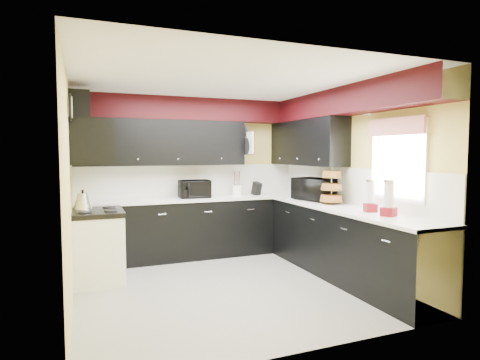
# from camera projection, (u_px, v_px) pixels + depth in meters

# --- Properties ---
(ground) EXTENTS (3.60, 3.60, 0.00)m
(ground) POSITION_uv_depth(u_px,v_px,m) (229.00, 285.00, 4.99)
(ground) COLOR gray
(ground) RESTS_ON ground
(wall_back) EXTENTS (3.60, 0.06, 2.50)m
(wall_back) POSITION_uv_depth(u_px,v_px,m) (192.00, 177.00, 6.57)
(wall_back) COLOR #E0C666
(wall_back) RESTS_ON ground
(wall_right) EXTENTS (0.06, 3.60, 2.50)m
(wall_right) POSITION_uv_depth(u_px,v_px,m) (351.00, 181.00, 5.56)
(wall_right) COLOR #E0C666
(wall_right) RESTS_ON ground
(wall_left) EXTENTS (0.06, 3.60, 2.50)m
(wall_left) POSITION_uv_depth(u_px,v_px,m) (69.00, 190.00, 4.24)
(wall_left) COLOR #E0C666
(wall_left) RESTS_ON ground
(ceiling) EXTENTS (3.60, 3.60, 0.06)m
(ceiling) POSITION_uv_depth(u_px,v_px,m) (229.00, 82.00, 4.81)
(ceiling) COLOR white
(ceiling) RESTS_ON wall_back
(cab_back) EXTENTS (3.60, 0.60, 0.90)m
(cab_back) POSITION_uv_depth(u_px,v_px,m) (197.00, 228.00, 6.35)
(cab_back) COLOR black
(cab_back) RESTS_ON ground
(cab_right) EXTENTS (0.60, 3.00, 0.90)m
(cab_right) POSITION_uv_depth(u_px,v_px,m) (345.00, 245.00, 5.23)
(cab_right) COLOR black
(cab_right) RESTS_ON ground
(counter_back) EXTENTS (3.62, 0.64, 0.04)m
(counter_back) POSITION_uv_depth(u_px,v_px,m) (197.00, 199.00, 6.32)
(counter_back) COLOR white
(counter_back) RESTS_ON cab_back
(counter_right) EXTENTS (0.64, 3.02, 0.04)m
(counter_right) POSITION_uv_depth(u_px,v_px,m) (345.00, 209.00, 5.20)
(counter_right) COLOR white
(counter_right) RESTS_ON cab_right
(splash_back) EXTENTS (3.60, 0.02, 0.50)m
(splash_back) POSITION_uv_depth(u_px,v_px,m) (192.00, 180.00, 6.57)
(splash_back) COLOR white
(splash_back) RESTS_ON counter_back
(splash_right) EXTENTS (0.02, 3.60, 0.50)m
(splash_right) POSITION_uv_depth(u_px,v_px,m) (350.00, 186.00, 5.56)
(splash_right) COLOR white
(splash_right) RESTS_ON counter_right
(upper_back) EXTENTS (2.60, 0.35, 0.70)m
(upper_back) POSITION_uv_depth(u_px,v_px,m) (163.00, 143.00, 6.19)
(upper_back) COLOR black
(upper_back) RESTS_ON wall_back
(upper_right) EXTENTS (0.35, 1.80, 0.70)m
(upper_right) POSITION_uv_depth(u_px,v_px,m) (306.00, 143.00, 6.29)
(upper_right) COLOR black
(upper_right) RESTS_ON wall_right
(soffit_back) EXTENTS (3.60, 0.36, 0.35)m
(soffit_back) POSITION_uv_depth(u_px,v_px,m) (194.00, 110.00, 6.33)
(soffit_back) COLOR black
(soffit_back) RESTS_ON wall_back
(soffit_right) EXTENTS (0.36, 3.24, 0.35)m
(soffit_right) POSITION_uv_depth(u_px,v_px,m) (349.00, 101.00, 5.25)
(soffit_right) COLOR black
(soffit_right) RESTS_ON wall_right
(stove) EXTENTS (0.60, 0.75, 0.86)m
(stove) POSITION_uv_depth(u_px,v_px,m) (98.00, 248.00, 5.11)
(stove) COLOR white
(stove) RESTS_ON ground
(cooktop) EXTENTS (0.62, 0.77, 0.06)m
(cooktop) POSITION_uv_depth(u_px,v_px,m) (98.00, 213.00, 5.07)
(cooktop) COLOR black
(cooktop) RESTS_ON stove
(hood) EXTENTS (0.50, 0.78, 0.55)m
(hood) POSITION_uv_depth(u_px,v_px,m) (92.00, 142.00, 4.99)
(hood) COLOR black
(hood) RESTS_ON wall_left
(hood_duct) EXTENTS (0.24, 0.40, 0.40)m
(hood_duct) POSITION_uv_depth(u_px,v_px,m) (79.00, 108.00, 4.92)
(hood_duct) COLOR black
(hood_duct) RESTS_ON wall_left
(window) EXTENTS (0.03, 0.86, 0.96)m
(window) POSITION_uv_depth(u_px,v_px,m) (398.00, 161.00, 4.70)
(window) COLOR white
(window) RESTS_ON wall_right
(valance) EXTENTS (0.04, 0.88, 0.20)m
(valance) POSITION_uv_depth(u_px,v_px,m) (395.00, 127.00, 4.65)
(valance) COLOR red
(valance) RESTS_ON wall_right
(pan_top) EXTENTS (0.03, 0.22, 0.40)m
(pan_top) POSITION_uv_depth(u_px,v_px,m) (244.00, 131.00, 6.59)
(pan_top) COLOR black
(pan_top) RESTS_ON upper_back
(pan_mid) EXTENTS (0.03, 0.28, 0.46)m
(pan_mid) POSITION_uv_depth(u_px,v_px,m) (247.00, 146.00, 6.48)
(pan_mid) COLOR black
(pan_mid) RESTS_ON upper_back
(pan_low) EXTENTS (0.03, 0.24, 0.42)m
(pan_low) POSITION_uv_depth(u_px,v_px,m) (241.00, 148.00, 6.73)
(pan_low) COLOR black
(pan_low) RESTS_ON upper_back
(cut_board) EXTENTS (0.03, 0.26, 0.35)m
(cut_board) POSITION_uv_depth(u_px,v_px,m) (250.00, 143.00, 6.37)
(cut_board) COLOR white
(cut_board) RESTS_ON upper_back
(baskets) EXTENTS (0.27, 0.27, 0.50)m
(baskets) POSITION_uv_depth(u_px,v_px,m) (331.00, 187.00, 5.51)
(baskets) COLOR brown
(baskets) RESTS_ON upper_right
(clock) EXTENTS (0.03, 0.30, 0.30)m
(clock) POSITION_uv_depth(u_px,v_px,m) (70.00, 107.00, 4.42)
(clock) COLOR black
(clock) RESTS_ON wall_left
(deco_plate) EXTENTS (0.03, 0.24, 0.24)m
(deco_plate) POSITION_uv_depth(u_px,v_px,m) (367.00, 106.00, 5.15)
(deco_plate) COLOR white
(deco_plate) RESTS_ON wall_right
(toaster_oven) EXTENTS (0.49, 0.42, 0.27)m
(toaster_oven) POSITION_uv_depth(u_px,v_px,m) (195.00, 189.00, 6.29)
(toaster_oven) COLOR black
(toaster_oven) RESTS_ON counter_back
(microwave) EXTENTS (0.53, 0.67, 0.33)m
(microwave) POSITION_uv_depth(u_px,v_px,m) (314.00, 189.00, 5.96)
(microwave) COLOR black
(microwave) RESTS_ON counter_right
(utensil_crock) EXTENTS (0.21, 0.21, 0.17)m
(utensil_crock) POSITION_uv_depth(u_px,v_px,m) (237.00, 191.00, 6.58)
(utensil_crock) COLOR white
(utensil_crock) RESTS_ON counter_back
(knife_block) EXTENTS (0.13, 0.16, 0.22)m
(knife_block) POSITION_uv_depth(u_px,v_px,m) (257.00, 189.00, 6.66)
(knife_block) COLOR black
(knife_block) RESTS_ON counter_back
(kettle) EXTENTS (0.29, 0.29, 0.20)m
(kettle) POSITION_uv_depth(u_px,v_px,m) (83.00, 201.00, 5.19)
(kettle) COLOR silver
(kettle) RESTS_ON cooktop
(dispenser_a) EXTENTS (0.16, 0.16, 0.35)m
(dispenser_a) POSITION_uv_depth(u_px,v_px,m) (371.00, 197.00, 4.78)
(dispenser_a) COLOR #6A0002
(dispenser_a) RESTS_ON counter_right
(dispenser_b) EXTENTS (0.18, 0.18, 0.38)m
(dispenser_b) POSITION_uv_depth(u_px,v_px,m) (389.00, 199.00, 4.47)
(dispenser_b) COLOR maroon
(dispenser_b) RESTS_ON counter_right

